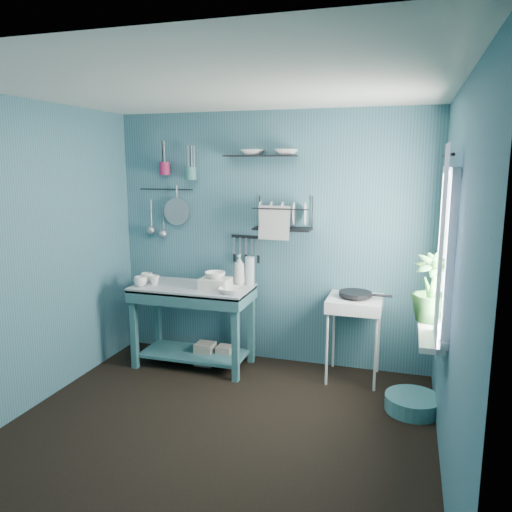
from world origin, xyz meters
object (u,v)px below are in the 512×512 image
(work_counter, at_px, (193,326))
(floor_basin, at_px, (413,403))
(mug_left, at_px, (140,281))
(storage_tin_small, at_px, (225,356))
(dish_rack, at_px, (283,213))
(potted_plant, at_px, (432,288))
(colander, at_px, (177,212))
(storage_tin_large, at_px, (205,354))
(hotplate_stand, at_px, (354,338))
(soap_bottle, at_px, (240,270))
(wash_tub, at_px, (215,283))
(utensil_cup_magenta, at_px, (165,168))
(mug_right, at_px, (147,278))
(utensil_cup_teal, at_px, (191,173))
(mug_mid, at_px, (155,280))
(frying_pan, at_px, (355,294))
(water_bottle, at_px, (250,271))

(work_counter, bearing_deg, floor_basin, -0.29)
(mug_left, xyz_separation_m, storage_tin_small, (0.78, 0.24, -0.77))
(dish_rack, relative_size, potted_plant, 1.08)
(floor_basin, bearing_deg, colander, 163.82)
(storage_tin_large, relative_size, storage_tin_small, 1.10)
(storage_tin_large, bearing_deg, hotplate_stand, 3.89)
(mug_left, distance_m, soap_bottle, 0.97)
(wash_tub, xyz_separation_m, dish_rack, (0.59, 0.29, 0.66))
(soap_bottle, height_order, utensil_cup_magenta, utensil_cup_magenta)
(mug_right, bearing_deg, floor_basin, -7.72)
(utensil_cup_teal, bearing_deg, potted_plant, -20.03)
(hotplate_stand, xyz_separation_m, storage_tin_small, (-1.26, -0.07, -0.29))
(mug_mid, bearing_deg, colander, 81.18)
(dish_rack, xyz_separation_m, colander, (-1.15, 0.08, -0.02))
(utensil_cup_teal, bearing_deg, mug_left, -126.02)
(hotplate_stand, height_order, frying_pan, frying_pan)
(water_bottle, xyz_separation_m, floor_basin, (1.58, -0.57, -0.89))
(floor_basin, bearing_deg, mug_right, 172.28)
(frying_pan, height_order, storage_tin_large, frying_pan)
(dish_rack, bearing_deg, hotplate_stand, -18.12)
(work_counter, bearing_deg, mug_right, -170.76)
(storage_tin_small, bearing_deg, utensil_cup_magenta, 161.75)
(frying_pan, xyz_separation_m, utensil_cup_magenta, (-1.98, 0.17, 1.12))
(wash_tub, bearing_deg, storage_tin_small, 63.43)
(mug_left, bearing_deg, utensil_cup_magenta, 83.44)
(water_bottle, bearing_deg, storage_tin_small, -147.53)
(colander, distance_m, storage_tin_large, 1.49)
(storage_tin_large, bearing_deg, potted_plant, -15.42)
(water_bottle, xyz_separation_m, colander, (-0.84, 0.13, 0.55))
(storage_tin_large, height_order, storage_tin_small, storage_tin_large)
(water_bottle, bearing_deg, storage_tin_large, -157.96)
(hotplate_stand, xyz_separation_m, colander, (-1.87, 0.20, 1.11))
(wash_tub, relative_size, utensil_cup_magenta, 2.15)
(dish_rack, bearing_deg, mug_right, -177.31)
(frying_pan, relative_size, utensil_cup_magenta, 2.31)
(water_bottle, height_order, potted_plant, potted_plant)
(dish_rack, bearing_deg, mug_left, -170.64)
(hotplate_stand, distance_m, storage_tin_large, 1.49)
(mug_left, distance_m, wash_tub, 0.74)
(hotplate_stand, distance_m, colander, 2.19)
(utensil_cup_magenta, bearing_deg, mug_mid, -83.24)
(mug_left, relative_size, storage_tin_small, 0.61)
(work_counter, relative_size, colander, 4.12)
(wash_tub, height_order, utensil_cup_magenta, utensil_cup_magenta)
(mug_left, height_order, frying_pan, mug_left)
(water_bottle, height_order, dish_rack, dish_rack)
(mug_right, relative_size, soap_bottle, 0.41)
(mug_left, xyz_separation_m, utensil_cup_teal, (0.35, 0.48, 1.03))
(mug_left, xyz_separation_m, mug_right, (-0.02, 0.16, 0.00))
(utensil_cup_magenta, bearing_deg, mug_left, -96.56)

